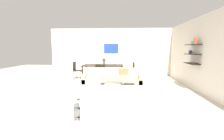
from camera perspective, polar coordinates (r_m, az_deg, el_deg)
ground_plane at (r=6.11m, az=1.09°, el=-7.25°), size 18.00×18.00×0.00m
back_wall_unit at (r=9.43m, az=3.87°, el=6.30°), size 8.40×0.09×2.70m
right_wall_shelf_unit at (r=7.06m, az=26.84°, el=5.05°), size 0.34×8.20×2.70m
sofa_beige at (r=6.37m, az=0.22°, el=-3.93°), size 2.23×0.90×0.78m
loveseat_white at (r=3.90m, az=-0.19°, el=-11.45°), size 1.56×0.90×0.78m
coffee_table at (r=5.21m, az=1.74°, el=-7.70°), size 1.14×0.92×0.38m
decorative_bowl at (r=5.12m, az=2.52°, el=-5.32°), size 0.39×0.39×0.07m
candle_jar at (r=5.25m, az=3.96°, el=-4.99°), size 0.07×0.07×0.08m
apple_on_coffee_table at (r=5.09m, az=-1.52°, el=-5.39°), size 0.08×0.08×0.08m
dining_table at (r=8.08m, az=-3.20°, el=1.35°), size 1.99×0.98×0.75m
dining_chair_foot at (r=7.22m, az=-4.04°, el=-0.86°), size 0.44×0.44×0.88m
dining_chair_left_far at (r=8.59m, az=-12.33°, el=0.34°), size 0.44×0.44×0.88m
dining_chair_right_far at (r=8.27m, az=6.67°, el=0.18°), size 0.44×0.44×0.88m
dining_chair_right_near at (r=7.84m, az=6.84°, el=-0.23°), size 0.44×0.44×0.88m
wine_glass_left_far at (r=8.30m, az=-8.08°, el=2.67°), size 0.07×0.07×0.16m
wine_glass_foot at (r=7.64m, az=-3.60°, el=2.32°), size 0.08×0.08×0.16m
wine_glass_right_near at (r=7.88m, az=1.91°, el=2.51°), size 0.08×0.08×0.16m
wine_glass_right_far at (r=8.13m, az=1.96°, el=2.63°), size 0.07×0.07×0.17m
centerpiece_vase at (r=8.00m, az=-2.84°, el=3.04°), size 0.16×0.16×0.33m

